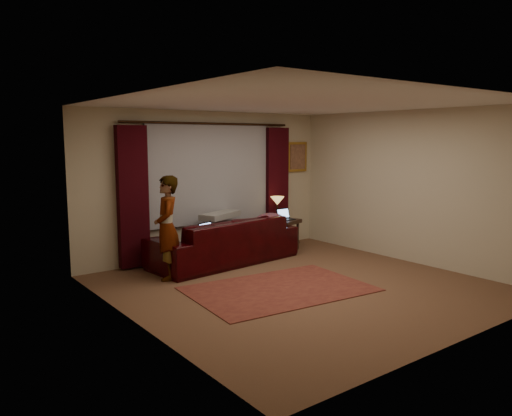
{
  "coord_description": "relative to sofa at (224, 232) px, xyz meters",
  "views": [
    {
      "loc": [
        -4.71,
        -5.21,
        2.11
      ],
      "look_at": [
        0.1,
        1.2,
        1.0
      ],
      "focal_mm": 35.0,
      "sensor_mm": 36.0,
      "label": 1
    }
  ],
  "objects": [
    {
      "name": "floor",
      "position": [
        0.11,
        -1.83,
        -0.54
      ],
      "size": [
        5.0,
        5.0,
        0.01
      ],
      "primitive_type": "cube",
      "color": "brown",
      "rests_on": "ground"
    },
    {
      "name": "ceiling",
      "position": [
        0.11,
        -1.83,
        2.07
      ],
      "size": [
        5.0,
        5.0,
        0.02
      ],
      "primitive_type": "cube",
      "color": "silver",
      "rests_on": "ground"
    },
    {
      "name": "wall_back",
      "position": [
        0.11,
        0.67,
        0.77
      ],
      "size": [
        5.0,
        0.02,
        2.6
      ],
      "primitive_type": "cube",
      "color": "beige",
      "rests_on": "ground"
    },
    {
      "name": "wall_front",
      "position": [
        0.11,
        -4.33,
        0.77
      ],
      "size": [
        5.0,
        0.02,
        2.6
      ],
      "primitive_type": "cube",
      "color": "beige",
      "rests_on": "ground"
    },
    {
      "name": "wall_left",
      "position": [
        -2.39,
        -1.83,
        0.77
      ],
      "size": [
        0.02,
        5.0,
        2.6
      ],
      "primitive_type": "cube",
      "color": "beige",
      "rests_on": "ground"
    },
    {
      "name": "wall_right",
      "position": [
        2.61,
        -1.83,
        0.77
      ],
      "size": [
        0.02,
        5.0,
        2.6
      ],
      "primitive_type": "cube",
      "color": "beige",
      "rests_on": "ground"
    },
    {
      "name": "sheer_curtain",
      "position": [
        0.11,
        0.61,
        0.97
      ],
      "size": [
        2.5,
        0.05,
        1.8
      ],
      "primitive_type": "cube",
      "color": "gray",
      "rests_on": "wall_back"
    },
    {
      "name": "drape_left",
      "position": [
        -1.39,
        0.56,
        0.65
      ],
      "size": [
        0.5,
        0.14,
        2.3
      ],
      "primitive_type": "cube",
      "color": "black",
      "rests_on": "floor"
    },
    {
      "name": "drape_right",
      "position": [
        1.61,
        0.56,
        0.65
      ],
      "size": [
        0.5,
        0.14,
        2.3
      ],
      "primitive_type": "cube",
      "color": "black",
      "rests_on": "floor"
    },
    {
      "name": "curtain_rod",
      "position": [
        0.11,
        0.56,
        1.85
      ],
      "size": [
        0.04,
        0.04,
        3.4
      ],
      "primitive_type": "cylinder",
      "color": "black",
      "rests_on": "wall_back"
    },
    {
      "name": "picture_frame",
      "position": [
        2.21,
        0.64,
        1.22
      ],
      "size": [
        0.5,
        0.04,
        0.6
      ],
      "primitive_type": "cube",
      "color": "#BD8930",
      "rests_on": "wall_back"
    },
    {
      "name": "sofa",
      "position": [
        0.0,
        0.0,
        0.0
      ],
      "size": [
        2.74,
        1.41,
        1.06
      ],
      "primitive_type": "imported",
      "rotation": [
        0.0,
        0.0,
        3.25
      ],
      "color": "black",
      "rests_on": "floor"
    },
    {
      "name": "throw_blanket",
      "position": [
        0.11,
        0.29,
        0.53
      ],
      "size": [
        0.91,
        0.65,
        0.1
      ],
      "primitive_type": "cube",
      "rotation": [
        0.0,
        0.0,
        0.41
      ],
      "color": "gray",
      "rests_on": "sofa"
    },
    {
      "name": "clothing_pile",
      "position": [
        0.95,
        -0.06,
        0.12
      ],
      "size": [
        0.6,
        0.48,
        0.24
      ],
      "primitive_type": "ellipsoid",
      "rotation": [
        0.0,
        0.0,
        -0.07
      ],
      "color": "brown",
      "rests_on": "sofa"
    },
    {
      "name": "laptop_sofa",
      "position": [
        -0.41,
        -0.25,
        0.11
      ],
      "size": [
        0.41,
        0.42,
        0.23
      ],
      "primitive_type": null,
      "rotation": [
        0.0,
        0.0,
        0.32
      ],
      "color": "black",
      "rests_on": "sofa"
    },
    {
      "name": "area_rug",
      "position": [
        -0.23,
        -1.77,
        -0.53
      ],
      "size": [
        2.63,
        1.89,
        0.01
      ],
      "primitive_type": "cube",
      "rotation": [
        0.0,
        0.0,
        -0.09
      ],
      "color": "maroon",
      "rests_on": "floor"
    },
    {
      "name": "end_table",
      "position": [
        1.45,
        0.15,
        -0.24
      ],
      "size": [
        0.64,
        0.64,
        0.59
      ],
      "primitive_type": "cube",
      "rotation": [
        0.0,
        0.0,
        0.3
      ],
      "color": "black",
      "rests_on": "floor"
    },
    {
      "name": "tiffany_lamp",
      "position": [
        1.42,
        0.3,
        0.27
      ],
      "size": [
        0.37,
        0.37,
        0.43
      ],
      "primitive_type": null,
      "rotation": [
        0.0,
        0.0,
        0.59
      ],
      "color": "olive",
      "rests_on": "end_table"
    },
    {
      "name": "laptop_table",
      "position": [
        1.47,
        0.08,
        0.17
      ],
      "size": [
        0.29,
        0.32,
        0.21
      ],
      "primitive_type": null,
      "rotation": [
        0.0,
        0.0,
        0.0
      ],
      "color": "black",
      "rests_on": "end_table"
    },
    {
      "name": "person",
      "position": [
        -1.24,
        -0.33,
        0.26
      ],
      "size": [
        0.61,
        0.61,
        1.57
      ],
      "primitive_type": "imported",
      "rotation": [
        0.0,
        0.0,
        -2.0
      ],
      "color": "gray",
      "rests_on": "floor"
    }
  ]
}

